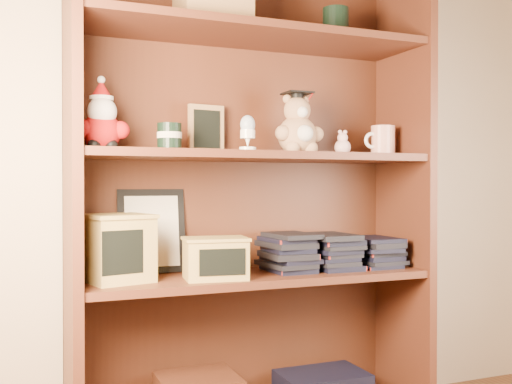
% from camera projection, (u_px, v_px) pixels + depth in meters
% --- Properties ---
extents(bookcase, '(1.20, 0.35, 1.60)m').
position_uv_depth(bookcase, '(250.00, 204.00, 2.03)').
color(bookcase, '#502617').
rests_on(bookcase, ground).
extents(shelf_lower, '(1.14, 0.33, 0.02)m').
position_uv_depth(shelf_lower, '(256.00, 277.00, 1.98)').
color(shelf_lower, '#502617').
rests_on(shelf_lower, ground).
extents(shelf_upper, '(1.14, 0.33, 0.02)m').
position_uv_depth(shelf_upper, '(256.00, 157.00, 1.98)').
color(shelf_upper, '#502617').
rests_on(shelf_upper, ground).
extents(santa_plush, '(0.16, 0.12, 0.23)m').
position_uv_depth(santa_plush, '(102.00, 122.00, 1.78)').
color(santa_plush, '#A50F0F').
rests_on(santa_plush, shelf_upper).
extents(teachers_tin, '(0.08, 0.08, 0.09)m').
position_uv_depth(teachers_tin, '(169.00, 137.00, 1.87)').
color(teachers_tin, black).
rests_on(teachers_tin, shelf_upper).
extents(chalkboard_plaque, '(0.13, 0.08, 0.17)m').
position_uv_depth(chalkboard_plaque, '(206.00, 130.00, 2.03)').
color(chalkboard_plaque, '#9E7547').
rests_on(chalkboard_plaque, shelf_upper).
extents(egg_cup, '(0.05, 0.05, 0.11)m').
position_uv_depth(egg_cup, '(248.00, 132.00, 1.89)').
color(egg_cup, white).
rests_on(egg_cup, shelf_upper).
extents(grad_teddy_bear, '(0.18, 0.15, 0.22)m').
position_uv_depth(grad_teddy_bear, '(298.00, 130.00, 2.03)').
color(grad_teddy_bear, tan).
rests_on(grad_teddy_bear, shelf_upper).
extents(pink_figurine, '(0.06, 0.06, 0.09)m').
position_uv_depth(pink_figurine, '(343.00, 145.00, 2.10)').
color(pink_figurine, beige).
rests_on(pink_figurine, shelf_upper).
extents(teacher_mug, '(0.12, 0.09, 0.11)m').
position_uv_depth(teacher_mug, '(382.00, 141.00, 2.17)').
color(teacher_mug, silver).
rests_on(teacher_mug, shelf_upper).
extents(certificate_frame, '(0.22, 0.06, 0.28)m').
position_uv_depth(certificate_frame, '(152.00, 231.00, 1.99)').
color(certificate_frame, black).
rests_on(certificate_frame, shelf_lower).
extents(treats_box, '(0.23, 0.23, 0.20)m').
position_uv_depth(treats_box, '(118.00, 248.00, 1.81)').
color(treats_box, tan).
rests_on(treats_box, shelf_lower).
extents(pencils_box, '(0.21, 0.16, 0.13)m').
position_uv_depth(pencils_box, '(215.00, 258.00, 1.86)').
color(pencils_box, tan).
rests_on(pencils_box, shelf_lower).
extents(book_stack_left, '(0.14, 0.20, 0.13)m').
position_uv_depth(book_stack_left, '(288.00, 252.00, 2.03)').
color(book_stack_left, black).
rests_on(book_stack_left, shelf_lower).
extents(book_stack_mid, '(0.14, 0.20, 0.13)m').
position_uv_depth(book_stack_mid, '(330.00, 251.00, 2.09)').
color(book_stack_mid, black).
rests_on(book_stack_mid, shelf_lower).
extents(book_stack_right, '(0.14, 0.20, 0.11)m').
position_uv_depth(book_stack_right, '(374.00, 251.00, 2.16)').
color(book_stack_right, black).
rests_on(book_stack_right, shelf_lower).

